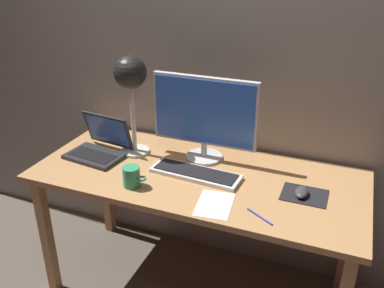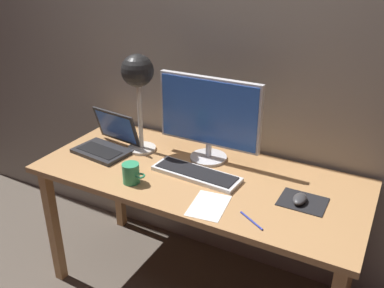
{
  "view_description": "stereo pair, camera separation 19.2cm",
  "coord_description": "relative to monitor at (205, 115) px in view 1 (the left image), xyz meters",
  "views": [
    {
      "loc": [
        0.64,
        -1.66,
        1.75
      ],
      "look_at": [
        -0.01,
        -0.05,
        0.92
      ],
      "focal_mm": 39.16,
      "sensor_mm": 36.0,
      "label": 1
    },
    {
      "loc": [
        0.81,
        -1.58,
        1.75
      ],
      "look_at": [
        -0.01,
        -0.05,
        0.92
      ],
      "focal_mm": 39.16,
      "sensor_mm": 36.0,
      "label": 2
    }
  ],
  "objects": [
    {
      "name": "paper_sheet_near_mouse",
      "position": [
        0.19,
        -0.39,
        -0.24
      ],
      "size": [
        0.17,
        0.23,
        0.0
      ],
      "primitive_type": "cube",
      "rotation": [
        0.0,
        0.0,
        0.13
      ],
      "color": "white",
      "rests_on": "desk"
    },
    {
      "name": "mouse",
      "position": [
        0.53,
        -0.18,
        -0.22
      ],
      "size": [
        0.06,
        0.1,
        0.03
      ],
      "primitive_type": "ellipsoid",
      "color": "#38383A",
      "rests_on": "mousepad"
    },
    {
      "name": "ground_plane",
      "position": [
        0.03,
        -0.16,
        -0.98
      ],
      "size": [
        4.8,
        4.8,
        0.0
      ],
      "primitive_type": "plane",
      "color": "brown",
      "rests_on": "ground"
    },
    {
      "name": "mousepad",
      "position": [
        0.54,
        -0.17,
        -0.24
      ],
      "size": [
        0.2,
        0.16,
        0.0
      ],
      "primitive_type": "cube",
      "color": "black",
      "rests_on": "desk"
    },
    {
      "name": "back_wall",
      "position": [
        0.03,
        0.24,
        0.32
      ],
      "size": [
        4.8,
        0.06,
        2.6
      ],
      "primitive_type": "cube",
      "color": "gray",
      "rests_on": "ground"
    },
    {
      "name": "monitor",
      "position": [
        0.0,
        0.0,
        0.0
      ],
      "size": [
        0.54,
        0.19,
        0.44
      ],
      "color": "silver",
      "rests_on": "desk"
    },
    {
      "name": "keyboard_main",
      "position": [
        0.03,
        -0.19,
        -0.23
      ],
      "size": [
        0.45,
        0.17,
        0.03
      ],
      "color": "silver",
      "rests_on": "desk"
    },
    {
      "name": "desk",
      "position": [
        0.03,
        -0.16,
        -0.32
      ],
      "size": [
        1.6,
        0.7,
        0.74
      ],
      "color": "tan",
      "rests_on": "ground"
    },
    {
      "name": "coffee_mug",
      "position": [
        -0.21,
        -0.38,
        -0.19
      ],
      "size": [
        0.12,
        0.08,
        0.1
      ],
      "color": "#339966",
      "rests_on": "desk"
    },
    {
      "name": "pen",
      "position": [
        0.39,
        -0.41,
        -0.24
      ],
      "size": [
        0.12,
        0.08,
        0.01
      ],
      "primitive_type": "cylinder",
      "rotation": [
        0.0,
        1.57,
        -0.54
      ],
      "color": "#2633A5",
      "rests_on": "desk"
    },
    {
      "name": "laptop",
      "position": [
        -0.53,
        -0.15,
        -0.18
      ],
      "size": [
        0.32,
        0.28,
        0.21
      ],
      "color": "#28282B",
      "rests_on": "desk"
    },
    {
      "name": "desk_lamp",
      "position": [
        -0.37,
        -0.07,
        0.16
      ],
      "size": [
        0.17,
        0.17,
        0.52
      ],
      "color": "beige",
      "rests_on": "desk"
    }
  ]
}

